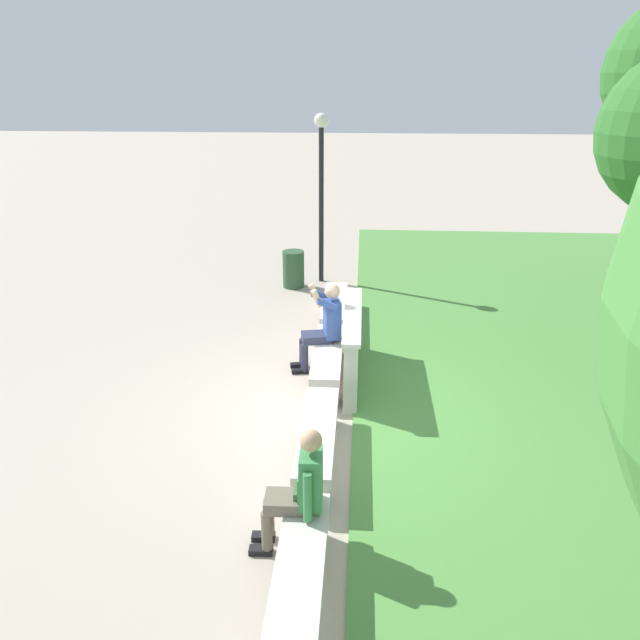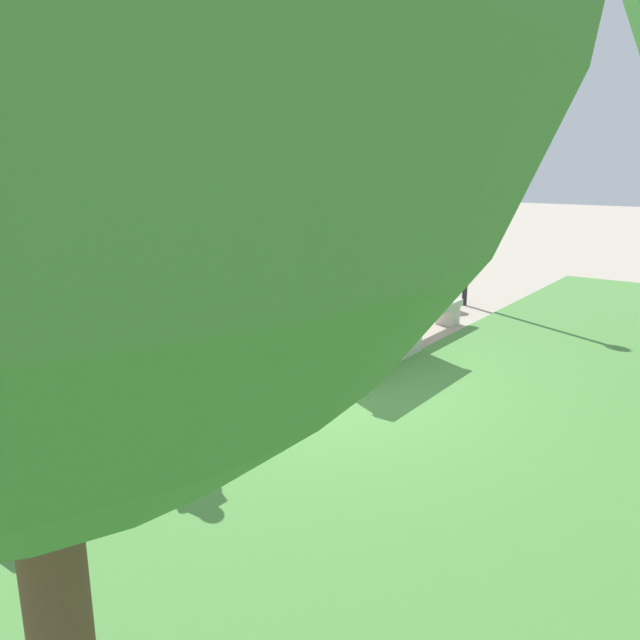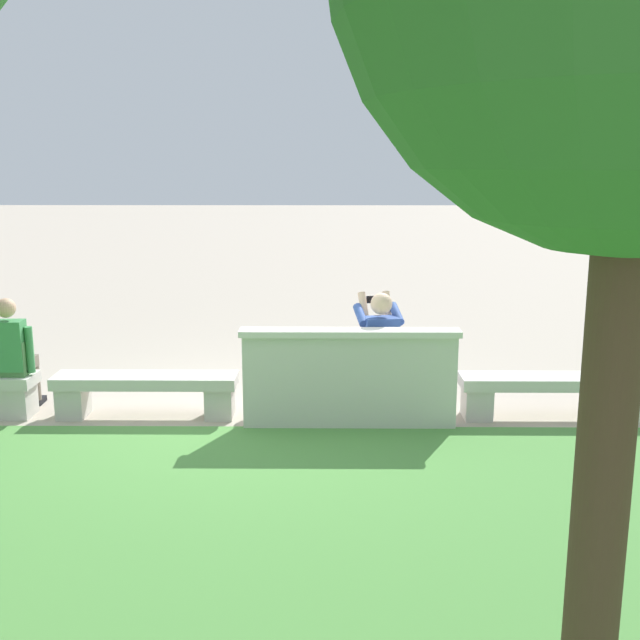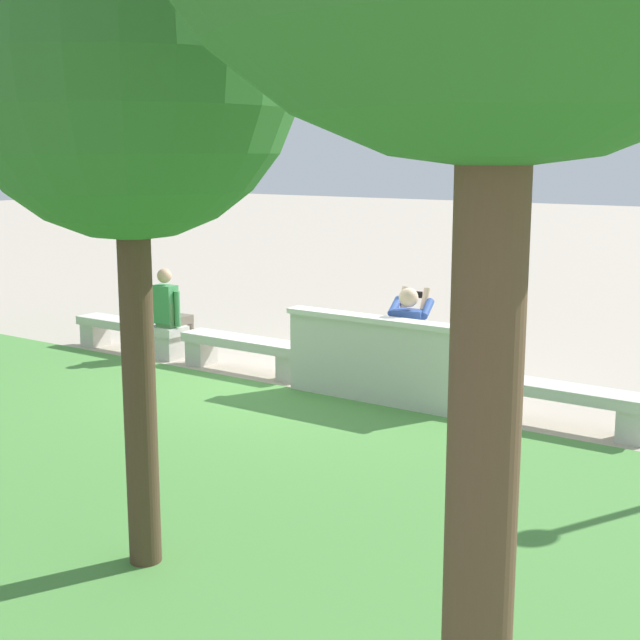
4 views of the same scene
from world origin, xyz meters
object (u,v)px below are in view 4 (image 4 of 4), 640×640
at_px(bench_main, 560,400).
at_px(tree_behind_wall, 127,67).
at_px(bench_far, 131,331).
at_px(person_distant, 171,310).
at_px(bench_near, 384,372).
at_px(bench_mid, 245,349).
at_px(person_photographer, 411,337).
at_px(backpack, 168,314).

bearing_deg(bench_main, tree_behind_wall, 75.10).
relative_size(bench_far, tree_behind_wall, 0.42).
distance_m(bench_far, person_distant, 0.82).
distance_m(bench_near, person_distant, 3.49).
distance_m(bench_mid, bench_far, 2.10).
bearing_deg(bench_main, bench_far, 0.00).
xyz_separation_m(bench_main, tree_behind_wall, (1.24, 4.67, 3.04)).
bearing_deg(person_photographer, bench_near, 14.17).
bearing_deg(bench_far, bench_near, 180.00).
relative_size(bench_far, person_distant, 1.50).
xyz_separation_m(bench_mid, person_photographer, (-2.40, -0.08, 0.44)).
bearing_deg(bench_far, person_photographer, -179.04).
bearing_deg(bench_near, bench_far, 0.00).
relative_size(bench_main, bench_near, 1.00).
bearing_deg(person_photographer, backpack, 1.39).
bearing_deg(bench_far, bench_main, 180.00).
bearing_deg(backpack, tree_behind_wall, 132.74).
relative_size(bench_main, tree_behind_wall, 0.42).
bearing_deg(person_distant, tree_behind_wall, 132.44).
relative_size(person_photographer, backpack, 3.08).
distance_m(bench_near, bench_mid, 2.10).
relative_size(bench_mid, person_distant, 1.50).
distance_m(person_photographer, tree_behind_wall, 5.44).
distance_m(bench_main, tree_behind_wall, 5.71).
height_order(person_distant, backpack, person_distant).
bearing_deg(backpack, bench_mid, -179.36).
xyz_separation_m(bench_near, bench_far, (4.20, 0.00, 0.00)).
relative_size(bench_mid, bench_far, 1.00).
bearing_deg(bench_mid, bench_far, 0.00).
distance_m(bench_far, person_photographer, 4.52).
xyz_separation_m(bench_near, backpack, (3.44, 0.01, 0.33)).
height_order(person_photographer, person_distant, person_photographer).
height_order(bench_far, person_photographer, person_photographer).
bearing_deg(person_photographer, bench_mid, 1.80).
relative_size(bench_near, bench_mid, 1.00).
bearing_deg(bench_mid, bench_near, 180.00).
xyz_separation_m(bench_main, person_distant, (5.57, -0.07, 0.37)).
xyz_separation_m(person_photographer, backpack, (3.74, 0.09, -0.11)).
relative_size(bench_mid, backpack, 4.42).
bearing_deg(backpack, bench_main, -179.85).
xyz_separation_m(bench_main, backpack, (5.55, 0.01, 0.33)).
xyz_separation_m(person_photographer, tree_behind_wall, (-0.56, 4.75, 2.60)).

